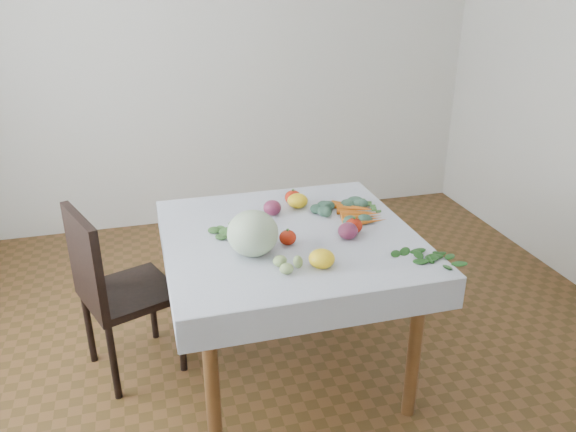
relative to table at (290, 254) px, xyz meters
name	(u,v)px	position (x,y,z in m)	size (l,w,h in m)	color
ground	(289,368)	(0.00, 0.00, -0.65)	(4.00, 4.00, 0.00)	brown
back_wall	(216,46)	(0.00, 2.00, 0.70)	(4.00, 0.04, 2.70)	silver
table	(290,254)	(0.00, 0.00, 0.00)	(1.00, 1.00, 0.75)	brown
tablecloth	(290,235)	(0.00, 0.00, 0.10)	(1.12, 1.12, 0.01)	white
chair	(111,284)	(-0.82, 0.20, -0.15)	(0.52, 0.52, 0.88)	black
cabbage	(253,233)	(-0.20, -0.15, 0.20)	(0.22, 0.22, 0.19)	#B6C7A6
tomato_a	(293,198)	(0.11, 0.34, 0.14)	(0.09, 0.09, 0.07)	#B8200C
tomato_b	(288,238)	(-0.04, -0.10, 0.14)	(0.08, 0.08, 0.07)	#B8200C
tomato_c	(255,221)	(-0.14, 0.11, 0.14)	(0.08, 0.08, 0.07)	#B8200C
tomato_d	(354,226)	(0.29, -0.06, 0.14)	(0.08, 0.08, 0.07)	#B8200C
heirloom_back	(298,201)	(0.12, 0.29, 0.14)	(0.10, 0.10, 0.07)	yellow
heirloom_front	(322,259)	(0.04, -0.33, 0.14)	(0.11, 0.11, 0.07)	yellow
onion_a	(272,208)	(-0.02, 0.23, 0.14)	(0.09, 0.09, 0.08)	#5E1A3F
onion_b	(348,231)	(0.24, -0.11, 0.14)	(0.09, 0.09, 0.08)	#5E1A3F
tomatillo_cluster	(293,263)	(-0.07, -0.31, 0.12)	(0.10, 0.12, 0.04)	#95B266
carrot_bunch	(358,213)	(0.38, 0.11, 0.12)	(0.20, 0.31, 0.03)	#CA5216
kale_bunch	(341,212)	(0.30, 0.13, 0.12)	(0.29, 0.28, 0.04)	#385C43
basil_bunch	(427,259)	(0.48, -0.39, 0.11)	(0.25, 0.18, 0.01)	#164816
dill_bunch	(229,228)	(-0.26, 0.11, 0.11)	(0.24, 0.17, 0.02)	#406C31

